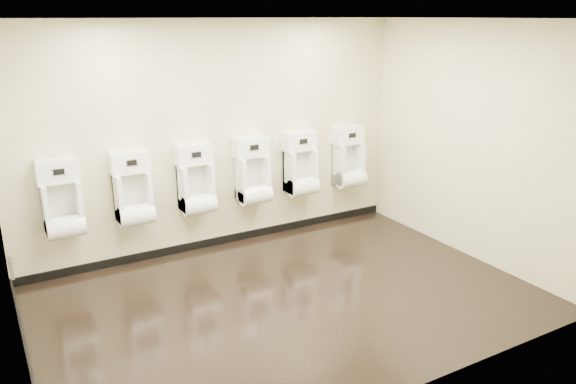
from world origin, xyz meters
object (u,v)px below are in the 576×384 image
urinal_4 (301,168)px  urinal_5 (349,161)px  access_panel (10,263)px  urinal_1 (133,194)px  urinal_3 (253,176)px  urinal_0 (62,204)px  urinal_2 (196,184)px

urinal_4 → urinal_5: (0.78, 0.00, 0.00)m
access_panel → urinal_5: (4.35, 0.40, 0.39)m
urinal_1 → urinal_3: 1.51m
urinal_3 → urinal_1: bearing=180.0°
urinal_3 → urinal_5: bearing=0.0°
urinal_1 → urinal_4: same height
urinal_0 → urinal_5: (3.76, 0.00, 0.00)m
urinal_0 → urinal_1: bearing=0.0°
access_panel → urinal_1: bearing=16.6°
urinal_2 → urinal_5: (2.24, 0.00, 0.00)m
urinal_1 → urinal_3: (1.51, 0.00, 0.00)m
urinal_2 → urinal_3: same height
urinal_3 → urinal_4: same height
access_panel → urinal_4: (3.57, 0.40, 0.39)m
access_panel → urinal_1: urinal_1 is taller
urinal_1 → urinal_5: bearing=0.0°
urinal_1 → urinal_2: 0.76m
urinal_2 → urinal_0: bearing=180.0°
urinal_3 → access_panel: bearing=-172.0°
urinal_0 → urinal_3: (2.28, 0.00, 0.00)m
urinal_1 → urinal_4: 2.22m
urinal_3 → urinal_4: 0.71m
urinal_2 → urinal_3: 0.76m
urinal_3 → urinal_5: 1.49m
urinal_4 → urinal_0: bearing=180.0°
urinal_0 → urinal_4: 2.98m
urinal_0 → urinal_4: bearing=0.0°
access_panel → urinal_2: size_ratio=0.30×
access_panel → urinal_0: size_ratio=0.30×
access_panel → urinal_2: bearing=10.8°
urinal_0 → urinal_3: 2.28m
urinal_2 → urinal_1: bearing=180.0°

